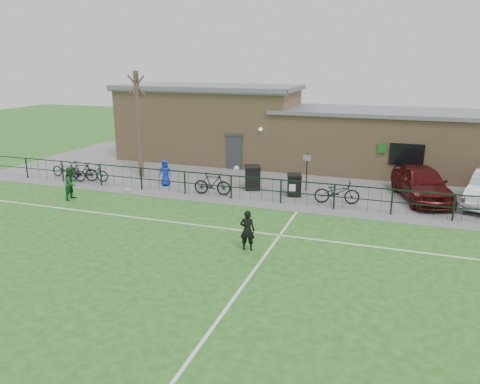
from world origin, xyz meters
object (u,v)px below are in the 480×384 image
(sign_post, at_px, (307,172))
(car_maroon, at_px, (422,183))
(bicycle_c, at_px, (91,173))
(wheelie_bin_left, at_px, (252,178))
(wheelie_bin_right, at_px, (294,186))
(bicycle_a, at_px, (66,169))
(ball_ground, at_px, (128,190))
(bare_tree, at_px, (139,125))
(bicycle_d, at_px, (212,184))
(spectator_child, at_px, (165,173))
(bicycle_e, at_px, (337,192))
(outfield_player, at_px, (72,183))
(bicycle_b, at_px, (82,171))

(sign_post, xyz_separation_m, car_maroon, (5.57, 0.31, -0.17))
(sign_post, height_order, bicycle_c, sign_post)
(wheelie_bin_left, relative_size, wheelie_bin_right, 1.15)
(bicycle_a, xyz_separation_m, ball_ground, (5.08, -1.58, -0.40))
(wheelie_bin_left, xyz_separation_m, car_maroon, (8.31, 0.87, 0.25))
(bare_tree, height_order, wheelie_bin_left, bare_tree)
(bare_tree, distance_m, bicycle_d, 6.29)
(spectator_child, bearing_deg, bicycle_e, -16.71)
(bicycle_a, relative_size, bicycle_c, 0.97)
(bicycle_d, bearing_deg, wheelie_bin_right, -80.43)
(wheelie_bin_left, bearing_deg, bare_tree, 154.16)
(bicycle_e, distance_m, outfield_player, 12.81)
(bicycle_b, height_order, spectator_child, spectator_child)
(car_maroon, distance_m, bicycle_c, 17.42)
(bare_tree, bearing_deg, bicycle_c, -134.23)
(bicycle_b, height_order, bicycle_d, bicycle_d)
(wheelie_bin_right, xyz_separation_m, bicycle_a, (-13.31, -0.62, -0.02))
(wheelie_bin_left, height_order, bicycle_a, wheelie_bin_left)
(bicycle_d, bearing_deg, bare_tree, 60.27)
(sign_post, bearing_deg, bicycle_b, -170.13)
(bare_tree, bearing_deg, spectator_child, -31.31)
(wheelie_bin_right, xyz_separation_m, spectator_child, (-6.98, -0.43, 0.20))
(wheelie_bin_right, bearing_deg, spectator_child, 167.98)
(sign_post, height_order, spectator_child, sign_post)
(bicycle_c, bearing_deg, bicycle_b, 79.34)
(bicycle_e, bearing_deg, sign_post, 36.89)
(wheelie_bin_left, xyz_separation_m, bicycle_d, (-1.58, -1.67, -0.01))
(bicycle_b, relative_size, bicycle_d, 0.98)
(sign_post, distance_m, outfield_player, 11.72)
(wheelie_bin_left, distance_m, outfield_player, 9.04)
(sign_post, xyz_separation_m, bicycle_a, (-13.72, -1.64, -0.51))
(bicycle_c, relative_size, bicycle_e, 0.91)
(car_maroon, relative_size, ball_ground, 22.75)
(bicycle_a, height_order, bicycle_e, bicycle_e)
(bicycle_a, xyz_separation_m, bicycle_c, (2.03, -0.42, 0.01))
(bare_tree, distance_m, bicycle_c, 3.77)
(bare_tree, xyz_separation_m, car_maroon, (15.27, 0.35, -2.15))
(sign_post, xyz_separation_m, spectator_child, (-7.38, -1.45, -0.30))
(bicycle_c, distance_m, bicycle_d, 7.36)
(sign_post, distance_m, ball_ground, 9.26)
(wheelie_bin_left, height_order, wheelie_bin_right, wheelie_bin_left)
(ball_ground, bearing_deg, spectator_child, 54.89)
(car_maroon, xyz_separation_m, bicycle_d, (-9.89, -2.54, -0.26))
(bare_tree, xyz_separation_m, bicycle_e, (11.51, -1.63, -2.43))
(bicycle_a, bearing_deg, spectator_child, -86.75)
(wheelie_bin_right, bearing_deg, sign_post, 52.83)
(spectator_child, relative_size, ball_ground, 6.54)
(wheelie_bin_right, distance_m, car_maroon, 6.13)
(bare_tree, bearing_deg, bicycle_e, -8.08)
(bicycle_a, distance_m, ball_ground, 5.34)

